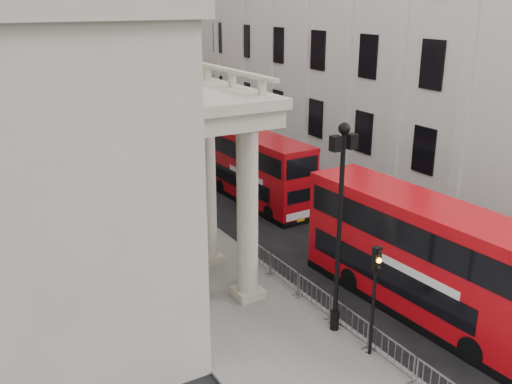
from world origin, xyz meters
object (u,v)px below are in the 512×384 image
pedestrian_c (126,201)px  bus_far (254,166)px  pedestrian_a (167,225)px  lamp_post_south (340,216)px  lamp_post_north (101,95)px  traffic_light (375,281)px  pedestrian_b (115,213)px  lamp_post_mid (175,133)px  bus_near (418,253)px

pedestrian_c → bus_far: bearing=-10.3°
pedestrian_a → lamp_post_south: bearing=-91.2°
lamp_post_north → traffic_light: bearing=-89.8°
pedestrian_b → pedestrian_a: bearing=94.0°
traffic_light → pedestrian_c: size_ratio=2.40×
traffic_light → pedestrian_b: size_ratio=2.30×
bus_far → pedestrian_a: bus_far is taller
lamp_post_mid → traffic_light: bearing=-89.7°
lamp_post_mid → bus_near: bearing=-75.9°
traffic_light → pedestrian_c: (-3.31, 18.28, -2.09)m
lamp_post_north → pedestrian_c: 16.53m
pedestrian_a → bus_near: bearing=-74.1°
lamp_post_north → traffic_light: (0.10, -34.02, -1.80)m
lamp_post_mid → pedestrian_a: lamp_post_mid is taller
pedestrian_a → pedestrian_b: pedestrian_b is taller
bus_near → pedestrian_c: (-7.27, 16.45, -1.52)m
lamp_post_mid → pedestrian_a: (-2.48, -4.54, -3.89)m
lamp_post_mid → pedestrian_b: (-4.41, -1.49, -3.86)m
bus_far → pedestrian_c: size_ratio=5.82×
bus_far → pedestrian_c: (-8.18, 1.16, -1.32)m
lamp_post_north → pedestrian_a: lamp_post_north is taller
bus_far → pedestrian_a: size_ratio=5.77×
lamp_post_mid → pedestrian_b: lamp_post_mid is taller
pedestrian_c → lamp_post_south: bearing=-81.1°
bus_far → pedestrian_b: bus_far is taller
traffic_light → bus_near: bus_near is taller
lamp_post_north → pedestrian_a: 21.05m
bus_far → lamp_post_south: bearing=-110.2°
pedestrian_c → traffic_light: bearing=-82.0°
lamp_post_south → bus_near: size_ratio=0.73×
lamp_post_north → pedestrian_a: size_ratio=4.61×
lamp_post_south → bus_near: 4.71m
traffic_light → bus_near: (3.96, 1.83, -0.57)m
bus_far → pedestrian_a: 8.40m
bus_near → pedestrian_b: bus_near is taller
lamp_post_mid → pedestrian_a: bearing=-118.6°
bus_far → pedestrian_c: bus_far is taller
lamp_post_north → bus_near: size_ratio=0.73×
lamp_post_mid → pedestrian_c: bearing=175.3°
pedestrian_a → lamp_post_mid: bearing=47.9°
lamp_post_south → pedestrian_c: 17.03m
lamp_post_mid → bus_far: (4.98, -0.90, -2.58)m
traffic_light → pedestrian_b: 17.25m
pedestrian_a → pedestrian_b: 3.61m
lamp_post_south → traffic_light: size_ratio=1.93×
lamp_post_north → pedestrian_b: lamp_post_north is taller
lamp_post_north → pedestrian_c: lamp_post_north is taller
lamp_post_mid → pedestrian_c: lamp_post_mid is taller
traffic_light → pedestrian_a: bearing=100.8°
lamp_post_south → pedestrian_c: bearing=101.2°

